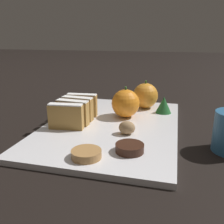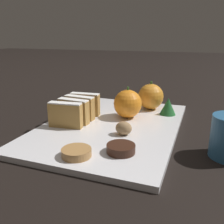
# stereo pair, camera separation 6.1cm
# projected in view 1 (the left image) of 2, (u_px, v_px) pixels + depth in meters

# --- Properties ---
(ground_plane) EXTENTS (6.00, 6.00, 0.00)m
(ground_plane) POSITION_uv_depth(u_px,v_px,m) (112.00, 128.00, 0.62)
(ground_plane) COLOR black
(serving_platter) EXTENTS (0.32, 0.46, 0.01)m
(serving_platter) POSITION_uv_depth(u_px,v_px,m) (112.00, 126.00, 0.62)
(serving_platter) COLOR white
(serving_platter) RESTS_ON ground_plane
(stollen_slice_front) EXTENTS (0.08, 0.03, 0.06)m
(stollen_slice_front) POSITION_uv_depth(u_px,v_px,m) (66.00, 117.00, 0.57)
(stollen_slice_front) COLOR #B28442
(stollen_slice_front) RESTS_ON serving_platter
(stollen_slice_second) EXTENTS (0.08, 0.03, 0.06)m
(stollen_slice_second) POSITION_uv_depth(u_px,v_px,m) (73.00, 112.00, 0.60)
(stollen_slice_second) COLOR #B28442
(stollen_slice_second) RESTS_ON serving_platter
(stollen_slice_third) EXTENTS (0.08, 0.03, 0.06)m
(stollen_slice_third) POSITION_uv_depth(u_px,v_px,m) (78.00, 108.00, 0.64)
(stollen_slice_third) COLOR #B28442
(stollen_slice_third) RESTS_ON serving_platter
(stollen_slice_fourth) EXTENTS (0.08, 0.03, 0.06)m
(stollen_slice_fourth) POSITION_uv_depth(u_px,v_px,m) (82.00, 105.00, 0.67)
(stollen_slice_fourth) COLOR #B28442
(stollen_slice_fourth) RESTS_ON serving_platter
(orange_near) EXTENTS (0.07, 0.07, 0.08)m
(orange_near) POSITION_uv_depth(u_px,v_px,m) (145.00, 96.00, 0.74)
(orange_near) COLOR orange
(orange_near) RESTS_ON serving_platter
(orange_far) EXTENTS (0.07, 0.07, 0.08)m
(orange_far) POSITION_uv_depth(u_px,v_px,m) (126.00, 103.00, 0.66)
(orange_far) COLOR orange
(orange_far) RESTS_ON serving_platter
(walnut) EXTENTS (0.04, 0.03, 0.03)m
(walnut) POSITION_uv_depth(u_px,v_px,m) (127.00, 128.00, 0.55)
(walnut) COLOR #9E7A51
(walnut) RESTS_ON serving_platter
(chocolate_cookie) EXTENTS (0.05, 0.05, 0.02)m
(chocolate_cookie) POSITION_uv_depth(u_px,v_px,m) (130.00, 148.00, 0.47)
(chocolate_cookie) COLOR #381E14
(chocolate_cookie) RESTS_ON serving_platter
(gingerbread_cookie) EXTENTS (0.05, 0.05, 0.01)m
(gingerbread_cookie) POSITION_uv_depth(u_px,v_px,m) (85.00, 154.00, 0.44)
(gingerbread_cookie) COLOR #B27F47
(gingerbread_cookie) RESTS_ON serving_platter
(evergreen_sprig) EXTENTS (0.04, 0.04, 0.05)m
(evergreen_sprig) POSITION_uv_depth(u_px,v_px,m) (164.00, 105.00, 0.70)
(evergreen_sprig) COLOR #23662D
(evergreen_sprig) RESTS_ON serving_platter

